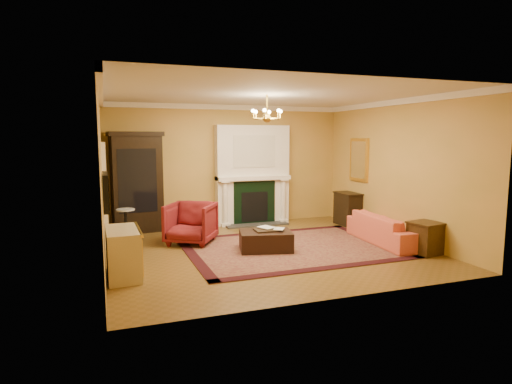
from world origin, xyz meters
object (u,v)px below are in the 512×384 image
end_table (425,239)px  commode (123,253)px  china_cabinet (137,185)px  wingback_armchair (191,221)px  coral_sofa (388,224)px  pedestal_table (126,222)px  leather_ottoman (266,241)px  console_table (348,209)px

end_table → commode: bearing=174.7°
china_cabinet → wingback_armchair: (0.96, -1.50, -0.64)m
china_cabinet → coral_sofa: 5.66m
wingback_armchair → commode: wingback_armchair is taller
pedestal_table → leather_ottoman: 3.06m
china_cabinet → leather_ottoman: china_cabinet is taller
pedestal_table → coral_sofa: bearing=-21.3°
pedestal_table → coral_sofa: coral_sofa is taller
coral_sofa → console_table: bearing=-2.3°
commode → console_table: 5.99m
pedestal_table → leather_ottoman: (2.53, -1.72, -0.20)m
coral_sofa → end_table: (0.15, -0.94, -0.12)m
pedestal_table → console_table: console_table is taller
commode → pedestal_table: bearing=84.9°
china_cabinet → end_table: (4.98, -3.79, -0.82)m
commode → console_table: bearing=21.6°
pedestal_table → coral_sofa: 5.52m
china_cabinet → console_table: (5.04, -0.94, -0.72)m
china_cabinet → commode: (-0.47, -3.28, -0.73)m
end_table → pedestal_table: bearing=150.9°
console_table → leather_ottoman: 3.27m
commode → coral_sofa: size_ratio=0.50×
coral_sofa → leather_ottoman: size_ratio=2.09×
commode → leather_ottoman: 2.78m
china_cabinet → wingback_armchair: bearing=-64.5°
end_table → coral_sofa: bearing=99.1°
china_cabinet → wingback_armchair: 1.89m
coral_sofa → end_table: coral_sofa is taller
console_table → leather_ottoman: size_ratio=0.80×
wingback_armchair → commode: 2.28m
leather_ottoman → end_table: bearing=-10.7°
coral_sofa → leather_ottoman: (-2.62, 0.29, -0.20)m
china_cabinet → end_table: size_ratio=3.84×
pedestal_table → commode: commode is taller
wingback_armchair → coral_sofa: bearing=12.0°
pedestal_table → console_table: 5.35m
pedestal_table → end_table: (5.29, -2.94, -0.11)m
pedestal_table → coral_sofa: (5.14, -2.01, 0.00)m
pedestal_table → commode: 2.44m
coral_sofa → console_table: (0.21, 1.91, -0.01)m
wingback_armchair → end_table: 4.63m
pedestal_table → commode: bearing=-93.7°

